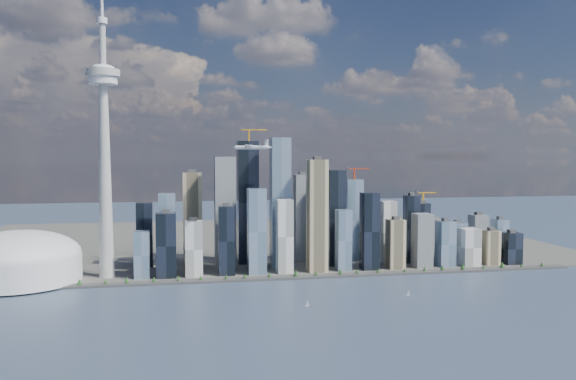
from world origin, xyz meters
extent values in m
plane|color=#34425B|center=(0.00, 0.00, 0.00)|extent=(4000.00, 4000.00, 0.00)
cube|color=#383838|center=(0.00, 250.00, 2.00)|extent=(1100.00, 22.00, 4.00)
cube|color=#4C4C47|center=(0.00, 700.00, 1.50)|extent=(1400.00, 900.00, 3.00)
cylinder|color=#3F2D1E|center=(-390.00, 250.00, 5.20)|extent=(1.00, 1.00, 2.40)
cone|color=#214719|center=(-390.00, 250.00, 8.80)|extent=(7.20, 7.20, 8.00)
cylinder|color=#3F2D1E|center=(-303.33, 250.00, 5.20)|extent=(1.00, 1.00, 2.40)
cone|color=#214719|center=(-303.33, 250.00, 8.80)|extent=(7.20, 7.20, 8.00)
cylinder|color=#3F2D1E|center=(-216.67, 250.00, 5.20)|extent=(1.00, 1.00, 2.40)
cone|color=#214719|center=(-216.67, 250.00, 8.80)|extent=(7.20, 7.20, 8.00)
cylinder|color=#3F2D1E|center=(-130.00, 250.00, 5.20)|extent=(1.00, 1.00, 2.40)
cone|color=#214719|center=(-130.00, 250.00, 8.80)|extent=(7.20, 7.20, 8.00)
cylinder|color=#3F2D1E|center=(-43.33, 250.00, 5.20)|extent=(1.00, 1.00, 2.40)
cone|color=#214719|center=(-43.33, 250.00, 8.80)|extent=(7.20, 7.20, 8.00)
cylinder|color=#3F2D1E|center=(43.33, 250.00, 5.20)|extent=(1.00, 1.00, 2.40)
cone|color=#214719|center=(43.33, 250.00, 8.80)|extent=(7.20, 7.20, 8.00)
cylinder|color=#3F2D1E|center=(130.00, 250.00, 5.20)|extent=(1.00, 1.00, 2.40)
cone|color=#214719|center=(130.00, 250.00, 8.80)|extent=(7.20, 7.20, 8.00)
cylinder|color=#3F2D1E|center=(216.67, 250.00, 5.20)|extent=(1.00, 1.00, 2.40)
cone|color=#214719|center=(216.67, 250.00, 8.80)|extent=(7.20, 7.20, 8.00)
cylinder|color=#3F2D1E|center=(303.33, 250.00, 5.20)|extent=(1.00, 1.00, 2.40)
cone|color=#214719|center=(303.33, 250.00, 8.80)|extent=(7.20, 7.20, 8.00)
cylinder|color=#3F2D1E|center=(390.00, 250.00, 5.20)|extent=(1.00, 1.00, 2.40)
cone|color=#214719|center=(390.00, 250.00, 8.80)|extent=(7.20, 7.20, 8.00)
cylinder|color=#3F2D1E|center=(476.67, 250.00, 5.20)|extent=(1.00, 1.00, 2.40)
cone|color=#214719|center=(476.67, 250.00, 8.80)|extent=(7.20, 7.20, 8.00)
cube|color=black|center=(-200.00, 290.00, 59.13)|extent=(34.00, 34.00, 112.25)
cube|color=#68859E|center=(-200.00, 340.00, 74.43)|extent=(30.00, 30.00, 142.87)
cube|color=silver|center=(-150.00, 290.00, 51.47)|extent=(30.00, 30.00, 96.95)
cube|color=#C7B789|center=(-150.00, 395.00, 92.29)|extent=(36.00, 36.00, 178.59)
cube|color=slate|center=(-95.00, 340.00, 107.60)|extent=(38.00, 38.00, 209.20)
cube|color=black|center=(-95.00, 290.00, 64.23)|extent=(28.00, 28.00, 122.46)
cube|color=#68859E|center=(-40.00, 290.00, 79.54)|extent=(32.00, 32.00, 153.07)
cube|color=black|center=(-40.00, 395.00, 122.91)|extent=(40.00, 40.00, 239.82)
cube|color=#68859E|center=(15.00, 340.00, 125.46)|extent=(36.00, 36.00, 244.92)
cube|color=silver|center=(15.00, 290.00, 69.33)|extent=(28.00, 28.00, 132.66)
cube|color=#C7B789|center=(70.00, 290.00, 105.05)|extent=(34.00, 34.00, 204.10)
cube|color=slate|center=(70.00, 395.00, 89.74)|extent=(30.00, 30.00, 173.48)
cube|color=black|center=(125.00, 340.00, 94.84)|extent=(32.00, 32.00, 183.69)
cube|color=#68859E|center=(125.00, 290.00, 59.13)|extent=(26.00, 26.00, 112.25)
cube|color=black|center=(175.00, 290.00, 74.43)|extent=(30.00, 30.00, 142.87)
cube|color=#68859E|center=(175.00, 395.00, 84.64)|extent=(34.00, 34.00, 163.28)
cube|color=silver|center=(225.00, 340.00, 64.23)|extent=(28.00, 28.00, 122.46)
cube|color=#C7B789|center=(225.00, 290.00, 48.92)|extent=(30.00, 30.00, 91.84)
cube|color=slate|center=(275.00, 290.00, 54.02)|extent=(32.00, 32.00, 102.05)
cube|color=black|center=(275.00, 340.00, 69.33)|extent=(26.00, 26.00, 132.66)
cube|color=#68859E|center=(325.00, 290.00, 46.37)|extent=(30.00, 30.00, 86.74)
cube|color=black|center=(325.00, 395.00, 59.13)|extent=(28.00, 28.00, 112.25)
cube|color=#68859E|center=(375.00, 340.00, 41.27)|extent=(30.00, 30.00, 76.54)
cube|color=silver|center=(375.00, 290.00, 38.72)|extent=(34.00, 34.00, 71.43)
cube|color=#C7B789|center=(420.00, 290.00, 36.17)|extent=(28.00, 28.00, 66.33)
cube|color=slate|center=(420.00, 340.00, 48.92)|extent=(30.00, 30.00, 91.84)
cube|color=black|center=(465.00, 290.00, 33.61)|extent=(32.00, 32.00, 61.23)
cube|color=#68859E|center=(465.00, 340.00, 43.82)|extent=(26.00, 26.00, 81.64)
cube|color=black|center=(-240.00, 395.00, 64.23)|extent=(30.00, 30.00, 122.46)
cube|color=#68859E|center=(-240.00, 290.00, 43.82)|extent=(26.00, 26.00, 81.64)
cube|color=orange|center=(-40.00, 395.00, 253.82)|extent=(3.00, 3.00, 22.00)
cube|color=orange|center=(-31.75, 395.00, 264.82)|extent=(55.00, 2.20, 2.20)
cube|color=#383838|center=(-56.50, 395.00, 266.82)|extent=(6.00, 4.00, 4.00)
cube|color=#A42D17|center=(175.00, 395.00, 177.28)|extent=(3.00, 3.00, 22.00)
cube|color=#A42D17|center=(182.20, 395.00, 188.28)|extent=(48.00, 2.20, 2.20)
cube|color=#383838|center=(160.60, 395.00, 190.28)|extent=(6.00, 4.00, 4.00)
cube|color=orange|center=(325.00, 395.00, 126.25)|extent=(3.00, 3.00, 22.00)
cube|color=orange|center=(331.75, 395.00, 137.25)|extent=(45.00, 2.20, 2.20)
cube|color=#383838|center=(311.50, 395.00, 139.25)|extent=(6.00, 4.00, 4.00)
cone|color=#A2A39E|center=(-300.00, 310.00, 173.00)|extent=(26.00, 26.00, 340.00)
cylinder|color=white|center=(-300.00, 310.00, 343.00)|extent=(48.00, 48.00, 14.00)
cylinder|color=#A2A39E|center=(-300.00, 310.00, 355.00)|extent=(56.00, 56.00, 12.00)
ellipsoid|color=white|center=(-300.00, 310.00, 363.00)|extent=(40.00, 40.00, 14.00)
cylinder|color=#A2A39E|center=(-300.00, 310.00, 403.00)|extent=(11.00, 11.00, 80.00)
cylinder|color=white|center=(-300.00, 310.00, 443.00)|extent=(18.00, 18.00, 10.00)
cylinder|color=white|center=(-440.00, 300.00, 25.00)|extent=(200.00, 200.00, 44.00)
ellipsoid|color=white|center=(-440.00, 300.00, 47.00)|extent=(200.00, 200.00, 84.00)
cylinder|color=white|center=(-56.35, 222.80, 227.67)|extent=(52.73, 20.24, 6.51)
cone|color=white|center=(-82.84, 230.05, 227.67)|extent=(8.59, 8.16, 6.51)
cone|color=white|center=(-28.88, 215.28, 227.67)|extent=(11.53, 8.96, 6.51)
cube|color=white|center=(-58.31, 223.34, 231.12)|extent=(22.88, 57.08, 1.02)
cylinder|color=white|center=(-61.27, 212.55, 229.50)|extent=(11.76, 6.49, 3.66)
cylinder|color=white|center=(-55.36, 234.13, 229.50)|extent=(11.76, 6.49, 3.66)
cylinder|color=#3F3F3F|center=(-67.15, 214.16, 229.50)|extent=(2.44, 7.93, 8.14)
cylinder|color=#3F3F3F|center=(-61.24, 235.74, 229.50)|extent=(2.44, 7.93, 8.14)
cube|color=white|center=(-31.83, 216.09, 234.17)|extent=(5.71, 2.29, 11.19)
cube|color=white|center=(-31.83, 216.09, 239.87)|extent=(9.15, 18.84, 0.71)
cube|color=silver|center=(2.67, 67.75, 0.43)|extent=(6.72, 4.13, 0.86)
cylinder|color=#999999|center=(2.67, 67.75, 5.38)|extent=(0.26, 0.26, 9.69)
cube|color=silver|center=(167.63, 98.35, 0.45)|extent=(6.94, 4.43, 0.89)
cylinder|color=#999999|center=(167.63, 98.35, 5.57)|extent=(0.27, 0.27, 10.02)
camera|label=1|loc=(-169.65, -698.62, 212.72)|focal=35.00mm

